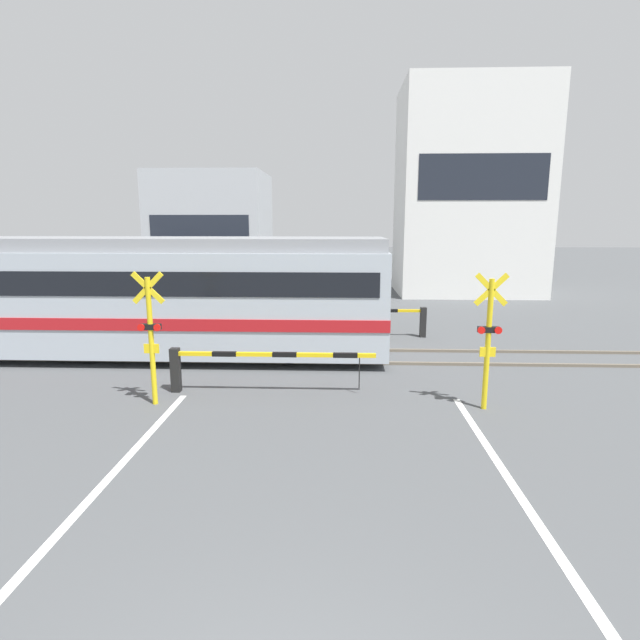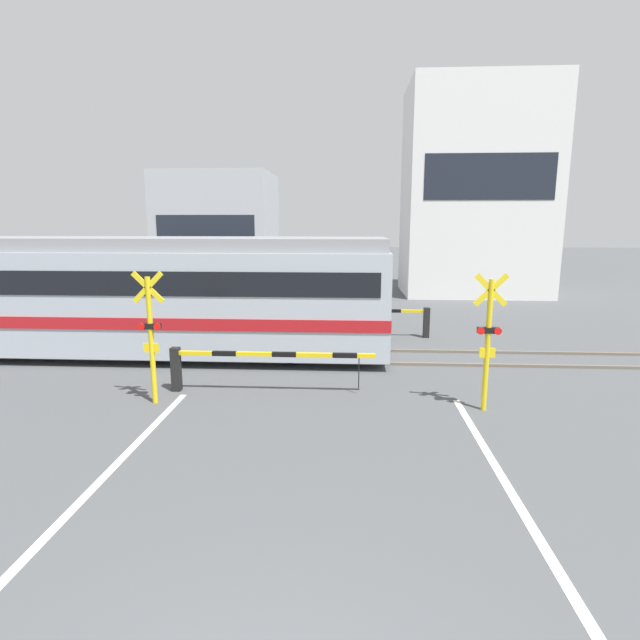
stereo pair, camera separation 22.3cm
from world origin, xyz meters
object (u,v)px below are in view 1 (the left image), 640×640
crossing_signal_right (488,336)px  pedestrian (357,301)px  crossing_barrier_far (383,315)px  crossing_barrier_near (234,361)px  crossing_signal_left (151,333)px  commuter_train (139,294)px

crossing_signal_right → pedestrian: (-2.40, 8.76, -0.65)m
crossing_barrier_far → pedestrian: size_ratio=2.89×
pedestrian → crossing_signal_right: bearing=-74.7°
crossing_barrier_near → crossing_signal_left: crossing_signal_left is taller
commuter_train → crossing_signal_left: (1.84, -3.97, -0.26)m
commuter_train → crossing_signal_left: size_ratio=4.97×
crossing_barrier_far → crossing_signal_right: bearing=-76.9°
commuter_train → crossing_signal_right: size_ratio=4.97×
crossing_signal_left → pedestrian: bearing=62.3°
crossing_barrier_near → crossing_barrier_far: size_ratio=1.00×
crossing_barrier_far → pedestrian: bearing=112.0°
commuter_train → crossing_barrier_far: commuter_train is taller
crossing_barrier_far → pedestrian: pedestrian is taller
commuter_train → crossing_barrier_far: (7.27, 2.74, -1.10)m
crossing_signal_left → pedestrian: crossing_signal_left is taller
crossing_barrier_near → crossing_barrier_far: (3.87, 5.89, 0.00)m
crossing_signal_right → crossing_signal_left: bearing=180.0°
crossing_signal_left → crossing_signal_right: bearing=0.0°
pedestrian → crossing_barrier_far: bearing=-68.0°
crossing_signal_right → pedestrian: crossing_signal_right is taller
commuter_train → crossing_barrier_far: bearing=20.7°
commuter_train → crossing_barrier_near: size_ratio=3.04×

